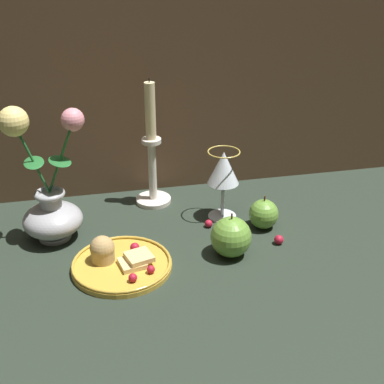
{
  "coord_description": "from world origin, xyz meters",
  "views": [
    {
      "loc": [
        -0.12,
        -0.95,
        0.6
      ],
      "look_at": [
        0.09,
        0.02,
        0.1
      ],
      "focal_mm": 50.0,
      "sensor_mm": 36.0,
      "label": 1
    }
  ],
  "objects": [
    {
      "name": "berry_front_center",
      "position": [
        0.13,
        0.03,
        0.01
      ],
      "size": [
        0.02,
        0.02,
        0.02
      ],
      "primitive_type": "sphere",
      "color": "#AD192D",
      "rests_on": "ground_plane"
    },
    {
      "name": "apple_beside_vase",
      "position": [
        0.14,
        -0.08,
        0.04
      ],
      "size": [
        0.08,
        0.08,
        0.09
      ],
      "color": "#669938",
      "rests_on": "ground_plane"
    },
    {
      "name": "berry_near_plate",
      "position": [
        0.25,
        -0.06,
        0.01
      ],
      "size": [
        0.02,
        0.02,
        0.02
      ],
      "primitive_type": "sphere",
      "color": "#AD192D",
      "rests_on": "ground_plane"
    },
    {
      "name": "vase",
      "position": [
        -0.21,
        0.06,
        0.09
      ],
      "size": [
        0.16,
        0.12,
        0.29
      ],
      "color": "#A3A3A8",
      "rests_on": "ground_plane"
    },
    {
      "name": "plate_with_pastries",
      "position": [
        -0.08,
        -0.08,
        0.01
      ],
      "size": [
        0.2,
        0.2,
        0.06
      ],
      "color": "gold",
      "rests_on": "ground_plane"
    },
    {
      "name": "candlestick",
      "position": [
        0.03,
        0.18,
        0.11
      ],
      "size": [
        0.08,
        0.08,
        0.3
      ],
      "color": "silver",
      "rests_on": "ground_plane"
    },
    {
      "name": "wine_glass",
      "position": [
        0.17,
        0.08,
        0.12
      ],
      "size": [
        0.07,
        0.07,
        0.16
      ],
      "color": "silver",
      "rests_on": "ground_plane"
    },
    {
      "name": "ground_plane",
      "position": [
        0.0,
        0.0,
        0.0
      ],
      "size": [
        2.4,
        2.4,
        0.0
      ],
      "primitive_type": "plane",
      "color": "#232D23",
      "rests_on": "ground"
    },
    {
      "name": "apple_near_glass",
      "position": [
        0.24,
        0.01,
        0.03
      ],
      "size": [
        0.07,
        0.07,
        0.08
      ],
      "color": "#669938",
      "rests_on": "ground_plane"
    }
  ]
}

